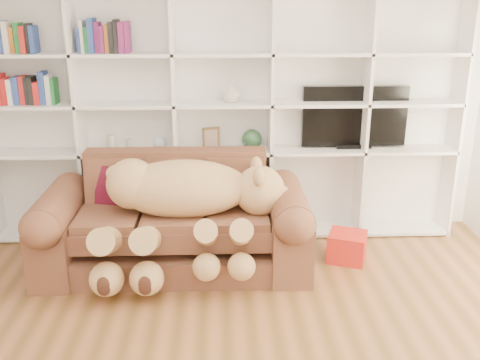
{
  "coord_description": "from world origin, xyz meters",
  "views": [
    {
      "loc": [
        -0.03,
        -2.58,
        2.21
      ],
      "look_at": [
        0.13,
        1.63,
        0.78
      ],
      "focal_mm": 40.0,
      "sensor_mm": 36.0,
      "label": 1
    }
  ],
  "objects_px": {
    "teddy_bear": "(184,203)",
    "gift_box": "(347,247)",
    "sofa": "(175,226)",
    "tv": "(354,117)"
  },
  "relations": [
    {
      "from": "gift_box",
      "to": "tv",
      "type": "relative_size",
      "value": 0.32
    },
    {
      "from": "teddy_bear",
      "to": "tv",
      "type": "xyz_separation_m",
      "value": [
        1.57,
        0.88,
        0.5
      ]
    },
    {
      "from": "teddy_bear",
      "to": "tv",
      "type": "distance_m",
      "value": 1.87
    },
    {
      "from": "teddy_bear",
      "to": "gift_box",
      "type": "xyz_separation_m",
      "value": [
        1.41,
        0.21,
        -0.52
      ]
    },
    {
      "from": "gift_box",
      "to": "sofa",
      "type": "bearing_deg",
      "value": -179.14
    },
    {
      "from": "sofa",
      "to": "tv",
      "type": "xyz_separation_m",
      "value": [
        1.67,
        0.69,
        0.79
      ]
    },
    {
      "from": "sofa",
      "to": "gift_box",
      "type": "height_order",
      "value": "sofa"
    },
    {
      "from": "sofa",
      "to": "tv",
      "type": "bearing_deg",
      "value": 22.48
    },
    {
      "from": "sofa",
      "to": "teddy_bear",
      "type": "bearing_deg",
      "value": -61.97
    },
    {
      "from": "sofa",
      "to": "teddy_bear",
      "type": "height_order",
      "value": "teddy_bear"
    }
  ]
}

